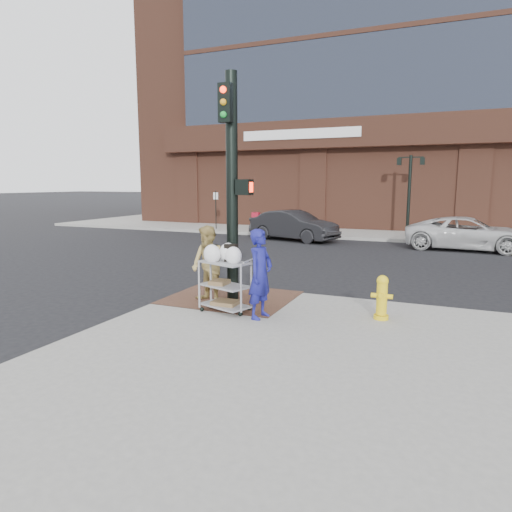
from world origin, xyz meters
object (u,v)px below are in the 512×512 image
at_px(minivan_white, 468,234).
at_px(fire_hydrant, 382,297).
at_px(lamp_post, 409,186).
at_px(pedestrian_tan, 208,265).
at_px(utility_cart, 225,281).
at_px(traffic_signal_pole, 232,181).
at_px(sedan_dark, 294,225).
at_px(woman_blue, 260,274).

relative_size(minivan_white, fire_hydrant, 5.68).
distance_m(lamp_post, pedestrian_tan, 16.02).
xyz_separation_m(minivan_white, utility_cart, (-4.93, -12.73, 0.10)).
xyz_separation_m(lamp_post, traffic_signal_pole, (-2.48, -15.23, 0.21)).
distance_m(sedan_dark, fire_hydrant, 13.58).
relative_size(utility_cart, fire_hydrant, 1.62).
bearing_deg(minivan_white, lamp_post, 41.70).
distance_m(pedestrian_tan, utility_cart, 0.84).
bearing_deg(fire_hydrant, lamp_post, 93.17).
bearing_deg(utility_cart, fire_hydrant, 12.82).
xyz_separation_m(lamp_post, sedan_dark, (-5.03, -3.22, -1.88)).
height_order(lamp_post, minivan_white, lamp_post).
distance_m(sedan_dark, minivan_white, 7.76).
relative_size(sedan_dark, fire_hydrant, 5.09).
distance_m(lamp_post, woman_blue, 16.44).
xyz_separation_m(lamp_post, minivan_white, (2.72, -3.42, -1.93)).
height_order(sedan_dark, fire_hydrant, sedan_dark).
bearing_deg(pedestrian_tan, traffic_signal_pole, 72.75).
xyz_separation_m(traffic_signal_pole, minivan_white, (5.20, 11.81, -2.14)).
height_order(lamp_post, pedestrian_tan, lamp_post).
distance_m(lamp_post, fire_hydrant, 15.61).
bearing_deg(woman_blue, sedan_dark, 25.14).
bearing_deg(fire_hydrant, utility_cart, -167.18).
bearing_deg(sedan_dark, woman_blue, -147.96).
height_order(sedan_dark, utility_cart, utility_cart).
xyz_separation_m(woman_blue, pedestrian_tan, (-1.51, 0.62, -0.02)).
bearing_deg(woman_blue, fire_hydrant, -59.59).
xyz_separation_m(traffic_signal_pole, sedan_dark, (-2.56, 12.00, -2.10)).
relative_size(pedestrian_tan, utility_cart, 1.22).
height_order(traffic_signal_pole, minivan_white, traffic_signal_pole).
bearing_deg(woman_blue, minivan_white, -8.13).
distance_m(traffic_signal_pole, fire_hydrant, 4.02).
height_order(utility_cart, fire_hydrant, utility_cart).
xyz_separation_m(lamp_post, fire_hydrant, (0.86, -15.45, -2.02)).
relative_size(traffic_signal_pole, minivan_white, 1.00).
distance_m(traffic_signal_pole, sedan_dark, 12.45).
bearing_deg(traffic_signal_pole, woman_blue, -43.89).
bearing_deg(minivan_white, traffic_signal_pole, 159.41).
xyz_separation_m(traffic_signal_pole, fire_hydrant, (3.33, -0.23, -2.23)).
bearing_deg(fire_hydrant, pedestrian_tan, -176.55).
relative_size(traffic_signal_pole, utility_cart, 3.53).
xyz_separation_m(woman_blue, utility_cart, (-0.85, 0.15, -0.24)).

